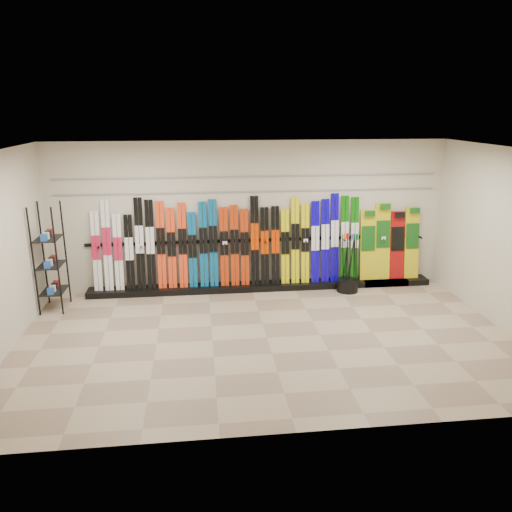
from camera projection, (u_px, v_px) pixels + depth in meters
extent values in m
plane|color=#89735F|center=(267.00, 338.00, 8.14)|extent=(8.00, 8.00, 0.00)
plane|color=beige|center=(250.00, 216.00, 10.09)|extent=(8.00, 0.00, 8.00)
plane|color=beige|center=(509.00, 242.00, 8.16)|extent=(0.00, 5.00, 5.00)
plane|color=silver|center=(268.00, 151.00, 7.28)|extent=(8.00, 8.00, 0.00)
cube|color=black|center=(263.00, 286.00, 10.32)|extent=(8.00, 0.40, 0.12)
cube|color=white|center=(96.00, 251.00, 9.76)|extent=(0.17, 0.22, 1.57)
cube|color=white|center=(107.00, 246.00, 9.76)|extent=(0.17, 0.25, 1.79)
cube|color=white|center=(118.00, 252.00, 9.81)|extent=(0.17, 0.21, 1.50)
cube|color=black|center=(129.00, 252.00, 9.84)|extent=(0.17, 0.21, 1.49)
cube|color=black|center=(140.00, 244.00, 9.83)|extent=(0.17, 0.25, 1.81)
cube|color=black|center=(150.00, 245.00, 9.86)|extent=(0.17, 0.25, 1.77)
cube|color=#EF3E16|center=(161.00, 245.00, 9.89)|extent=(0.17, 0.24, 1.74)
cube|color=#EF3E16|center=(172.00, 248.00, 9.92)|extent=(0.17, 0.23, 1.60)
cube|color=#EF3E16|center=(183.00, 246.00, 9.94)|extent=(0.17, 0.24, 1.70)
cube|color=#085186|center=(193.00, 250.00, 9.97)|extent=(0.17, 0.21, 1.51)
cube|color=#085186|center=(203.00, 245.00, 9.98)|extent=(0.17, 0.24, 1.71)
cube|color=#085186|center=(213.00, 243.00, 10.00)|extent=(0.17, 0.25, 1.75)
cube|color=#BB2F0A|center=(224.00, 247.00, 10.04)|extent=(0.17, 0.23, 1.59)
cube|color=#BB2F0A|center=(235.00, 246.00, 10.06)|extent=(0.17, 0.23, 1.63)
cube|color=#BB2F0A|center=(245.00, 247.00, 10.09)|extent=(0.17, 0.22, 1.55)
cube|color=black|center=(255.00, 241.00, 10.09)|extent=(0.17, 0.25, 1.80)
cube|color=black|center=(265.00, 246.00, 10.13)|extent=(0.17, 0.22, 1.57)
cube|color=black|center=(275.00, 245.00, 10.15)|extent=(0.17, 0.23, 1.59)
cube|color=#D8D107|center=(285.00, 247.00, 10.18)|extent=(0.17, 0.22, 1.53)
cube|color=#D8D107|center=(295.00, 241.00, 10.19)|extent=(0.17, 0.25, 1.75)
cube|color=#D8D107|center=(305.00, 244.00, 10.22)|extent=(0.17, 0.23, 1.62)
cube|color=#0D00B7|center=(315.00, 242.00, 10.24)|extent=(0.17, 0.24, 1.67)
cube|color=#0D00B7|center=(325.00, 241.00, 10.26)|extent=(0.17, 0.24, 1.71)
cube|color=#0D00B7|center=(335.00, 238.00, 10.27)|extent=(0.17, 0.26, 1.82)
cube|color=#0E5F0A|center=(345.00, 239.00, 10.30)|extent=(0.17, 0.25, 1.77)
cube|color=#0E5F0A|center=(355.00, 239.00, 10.33)|extent=(0.17, 0.24, 1.73)
cube|color=gold|center=(368.00, 245.00, 10.41)|extent=(0.32, 0.23, 1.47)
cube|color=gold|center=(383.00, 241.00, 10.43)|extent=(0.32, 0.25, 1.60)
cube|color=#990C0C|center=(397.00, 245.00, 10.48)|extent=(0.30, 0.22, 1.42)
cube|color=gold|center=(412.00, 243.00, 10.51)|extent=(0.31, 0.23, 1.50)
cube|color=black|center=(50.00, 258.00, 9.05)|extent=(0.40, 0.60, 1.98)
cylinder|color=black|center=(347.00, 285.00, 10.17)|extent=(0.43, 0.43, 0.25)
cylinder|color=black|center=(345.00, 261.00, 10.11)|extent=(0.11, 0.05, 1.18)
cylinder|color=black|center=(346.00, 262.00, 10.11)|extent=(0.05, 0.10, 1.18)
cylinder|color=black|center=(355.00, 262.00, 10.06)|extent=(0.09, 0.06, 1.18)
cylinder|color=black|center=(357.00, 262.00, 10.05)|extent=(0.11, 0.04, 1.18)
cylinder|color=black|center=(351.00, 262.00, 10.08)|extent=(0.06, 0.10, 1.18)
cylinder|color=black|center=(343.00, 262.00, 10.10)|extent=(0.14, 0.15, 1.17)
cylinder|color=black|center=(350.00, 263.00, 10.01)|extent=(0.16, 0.03, 1.17)
cylinder|color=black|center=(354.00, 263.00, 10.00)|extent=(0.05, 0.09, 1.18)
cylinder|color=black|center=(347.00, 263.00, 10.03)|extent=(0.02, 0.11, 1.18)
cube|color=gray|center=(250.00, 192.00, 9.93)|extent=(7.60, 0.02, 0.03)
cube|color=gray|center=(250.00, 177.00, 9.84)|extent=(7.60, 0.02, 0.03)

